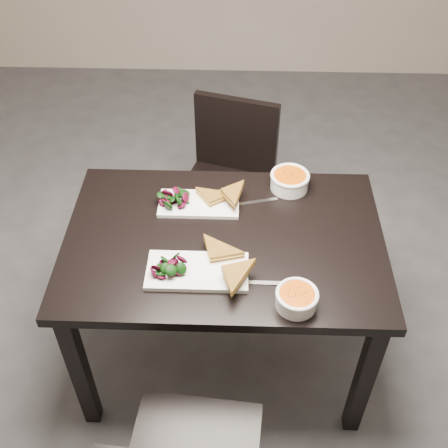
{
  "coord_description": "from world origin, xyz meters",
  "views": [
    {
      "loc": [
        -0.07,
        -1.67,
        2.21
      ],
      "look_at": [
        -0.12,
        -0.2,
        0.82
      ],
      "focal_mm": 44.36,
      "sensor_mm": 36.0,
      "label": 1
    }
  ],
  "objects_px": {
    "plate_near": "(197,271)",
    "table": "(224,256)",
    "chair_far": "(229,174)",
    "soup_bowl_near": "(297,298)",
    "plate_far": "(199,204)",
    "soup_bowl_far": "(290,180)"
  },
  "relations": [
    {
      "from": "soup_bowl_near",
      "to": "plate_far",
      "type": "xyz_separation_m",
      "value": [
        -0.35,
        0.49,
        -0.03
      ]
    },
    {
      "from": "chair_far",
      "to": "plate_near",
      "type": "height_order",
      "value": "chair_far"
    },
    {
      "from": "table",
      "to": "soup_bowl_near",
      "type": "relative_size",
      "value": 8.39
    },
    {
      "from": "soup_bowl_near",
      "to": "plate_far",
      "type": "height_order",
      "value": "soup_bowl_near"
    },
    {
      "from": "table",
      "to": "plate_far",
      "type": "relative_size",
      "value": 3.79
    },
    {
      "from": "plate_near",
      "to": "table",
      "type": "bearing_deg",
      "value": 63.92
    },
    {
      "from": "soup_bowl_near",
      "to": "soup_bowl_far",
      "type": "distance_m",
      "value": 0.61
    },
    {
      "from": "chair_far",
      "to": "plate_far",
      "type": "height_order",
      "value": "chair_far"
    },
    {
      "from": "table",
      "to": "soup_bowl_near",
      "type": "height_order",
      "value": "soup_bowl_near"
    },
    {
      "from": "chair_far",
      "to": "soup_bowl_near",
      "type": "distance_m",
      "value": 1.1
    },
    {
      "from": "plate_near",
      "to": "soup_bowl_near",
      "type": "bearing_deg",
      "value": -21.22
    },
    {
      "from": "soup_bowl_near",
      "to": "soup_bowl_far",
      "type": "bearing_deg",
      "value": 89.14
    },
    {
      "from": "table",
      "to": "chair_far",
      "type": "distance_m",
      "value": 0.74
    },
    {
      "from": "plate_far",
      "to": "plate_near",
      "type": "bearing_deg",
      "value": -87.12
    },
    {
      "from": "plate_near",
      "to": "plate_far",
      "type": "xyz_separation_m",
      "value": [
        -0.02,
        0.36,
        -0.0
      ]
    },
    {
      "from": "soup_bowl_far",
      "to": "plate_near",
      "type": "bearing_deg",
      "value": -125.78
    },
    {
      "from": "table",
      "to": "plate_near",
      "type": "xyz_separation_m",
      "value": [
        -0.09,
        -0.18,
        0.11
      ]
    },
    {
      "from": "table",
      "to": "soup_bowl_near",
      "type": "xyz_separation_m",
      "value": [
        0.25,
        -0.31,
        0.14
      ]
    },
    {
      "from": "plate_near",
      "to": "chair_far",
      "type": "bearing_deg",
      "value": 84.25
    },
    {
      "from": "plate_near",
      "to": "soup_bowl_near",
      "type": "distance_m",
      "value": 0.36
    },
    {
      "from": "soup_bowl_near",
      "to": "plate_far",
      "type": "distance_m",
      "value": 0.6
    },
    {
      "from": "table",
      "to": "soup_bowl_far",
      "type": "relative_size",
      "value": 7.47
    }
  ]
}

